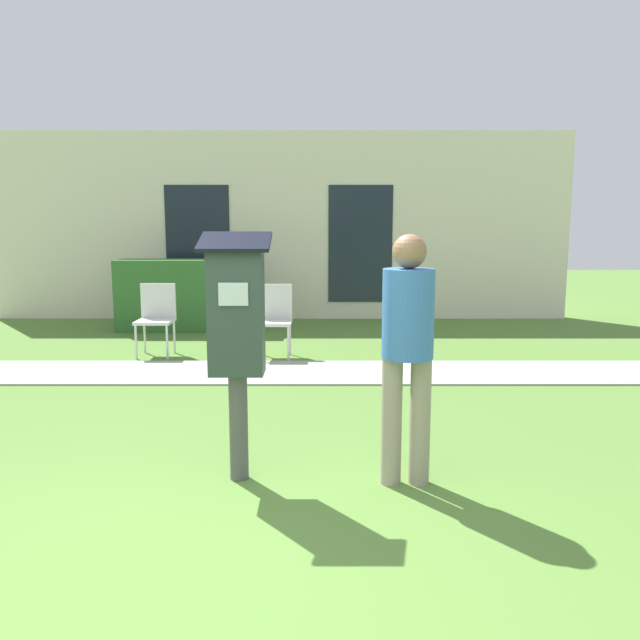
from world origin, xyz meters
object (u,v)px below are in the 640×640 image
outdoor_chair_middle (273,315)px  outdoor_chair_left (155,313)px  parking_meter (235,324)px  person_standing (406,340)px

outdoor_chair_middle → outdoor_chair_left: bearing=-164.7°
outdoor_chair_left → outdoor_chair_middle: (1.49, -0.10, 0.00)m
parking_meter → outdoor_chair_middle: bearing=90.7°
parking_meter → person_standing: parking_meter is taller
person_standing → outdoor_chair_left: size_ratio=1.76×
parking_meter → person_standing: size_ratio=1.01×
outdoor_chair_left → person_standing: bearing=-34.5°
parking_meter → outdoor_chair_middle: (-0.05, 3.81, -0.49)m
person_standing → outdoor_chair_left: person_standing is taller
person_standing → parking_meter: bearing=164.4°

